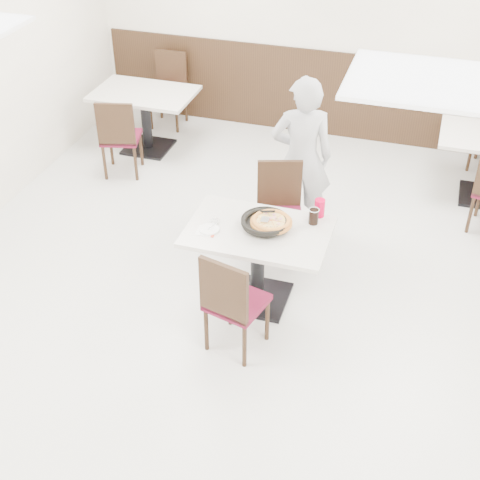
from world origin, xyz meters
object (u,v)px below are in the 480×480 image
(bg_table_left, at_px, (146,121))
(bg_chair_left_near, at_px, (121,135))
(chair_near, at_px, (237,300))
(pizza, at_px, (271,222))
(side_plate, at_px, (209,229))
(bg_chair_left_far, at_px, (167,91))
(cola_glass, at_px, (314,217))
(diner_person, at_px, (301,158))
(main_table, at_px, (258,265))
(chair_far, at_px, (280,215))
(pizza_pan, at_px, (265,224))
(red_cup, at_px, (320,208))

(bg_table_left, xyz_separation_m, bg_chair_left_near, (-0.02, -0.64, 0.10))
(chair_near, distance_m, pizza, 0.75)
(side_plate, height_order, bg_chair_left_near, bg_chair_left_near)
(bg_table_left, height_order, bg_chair_left_far, bg_chair_left_far)
(chair_near, distance_m, bg_chair_left_near, 3.19)
(chair_near, height_order, cola_glass, chair_near)
(pizza, relative_size, side_plate, 2.06)
(side_plate, bearing_deg, diner_person, 69.78)
(bg_table_left, distance_m, bg_chair_left_near, 0.65)
(main_table, bearing_deg, side_plate, -161.74)
(chair_far, xyz_separation_m, pizza_pan, (0.03, -0.64, 0.32))
(pizza_pan, height_order, bg_chair_left_far, bg_chair_left_far)
(cola_glass, bearing_deg, side_plate, -155.71)
(side_plate, distance_m, bg_chair_left_near, 2.59)
(main_table, relative_size, chair_far, 1.26)
(red_cup, relative_size, bg_chair_left_near, 0.17)
(red_cup, bearing_deg, chair_far, 143.10)
(red_cup, height_order, bg_chair_left_near, bg_chair_left_near)
(chair_far, xyz_separation_m, red_cup, (0.42, -0.32, 0.35))
(cola_glass, xyz_separation_m, red_cup, (0.02, 0.13, 0.02))
(pizza_pan, distance_m, bg_chair_left_near, 2.80)
(pizza, relative_size, red_cup, 2.21)
(chair_far, distance_m, bg_table_left, 2.74)
(red_cup, bearing_deg, diner_person, 113.09)
(pizza_pan, height_order, pizza, pizza)
(pizza, height_order, bg_table_left, pizza)
(pizza, bearing_deg, pizza_pan, -166.66)
(bg_table_left, relative_size, bg_chair_left_far, 1.26)
(main_table, relative_size, pizza_pan, 3.07)
(side_plate, bearing_deg, cola_glass, 24.29)
(side_plate, relative_size, cola_glass, 1.32)
(main_table, relative_size, cola_glass, 9.23)
(chair_far, bearing_deg, main_table, 70.74)
(chair_far, distance_m, pizza, 0.71)
(side_plate, bearing_deg, main_table, 18.26)
(bg_chair_left_near, bearing_deg, pizza_pan, -52.38)
(chair_near, xyz_separation_m, pizza_pan, (0.04, 0.65, 0.32))
(chair_near, distance_m, pizza_pan, 0.73)
(chair_near, height_order, diner_person, diner_person)
(main_table, distance_m, red_cup, 0.73)
(red_cup, xyz_separation_m, bg_chair_left_far, (-2.56, 2.74, -0.35))
(chair_near, distance_m, red_cup, 1.12)
(pizza_pan, bearing_deg, red_cup, 39.13)
(chair_near, distance_m, bg_chair_left_far, 4.28)
(chair_far, relative_size, bg_chair_left_near, 1.00)
(chair_near, height_order, red_cup, chair_near)
(chair_far, bearing_deg, diner_person, -115.91)
(chair_far, distance_m, bg_chair_left_near, 2.41)
(chair_far, height_order, bg_chair_left_far, same)
(diner_person, height_order, bg_chair_left_far, diner_person)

